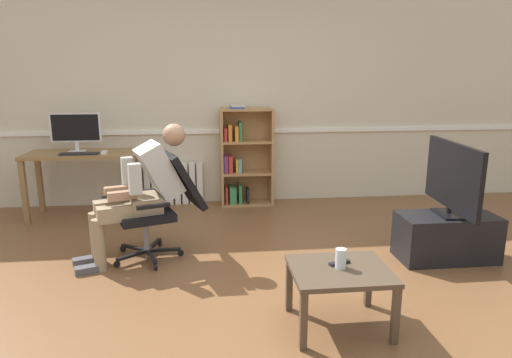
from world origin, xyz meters
The scene contains 15 objects.
ground_plane centered at (0.00, 0.00, 0.00)m, with size 18.00×18.00×0.00m, color brown.
back_wall centered at (0.00, 2.65, 1.35)m, with size 12.00×0.13×2.70m.
computer_desk centered at (-1.71, 2.15, 0.64)m, with size 1.25×0.56×0.76m.
imac_monitor centered at (-1.78, 2.23, 1.01)m, with size 0.57×0.14×0.44m.
keyboard centered at (-1.70, 2.01, 0.77)m, with size 0.41×0.12×0.02m, color black.
computer_mouse centered at (-1.43, 2.03, 0.77)m, with size 0.06×0.10×0.03m, color white.
bookshelf centered at (0.16, 2.44, 0.59)m, with size 0.66×0.29×1.27m.
radiator centered at (-0.81, 2.54, 0.27)m, with size 0.92×0.08×0.53m.
office_chair centered at (-0.70, 0.86, 0.52)m, with size 0.86×0.69×0.95m.
person_seated centered at (-0.87, 0.80, 0.65)m, with size 1.02×0.62×1.21m.
tv_stand centered at (1.83, 0.48, 0.21)m, with size 0.86×0.41×0.41m.
tv_screen centered at (1.83, 0.48, 0.75)m, with size 0.22×0.98×0.65m.
coffee_table centered at (0.55, -0.49, 0.35)m, with size 0.64×0.53×0.41m.
drinking_glass centered at (0.55, -0.49, 0.48)m, with size 0.07×0.07×0.13m, color silver.
spare_remote centered at (0.56, -0.43, 0.42)m, with size 0.04×0.15×0.02m, color black.
Camera 1 is at (-0.29, -3.13, 1.64)m, focal length 31.74 mm.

